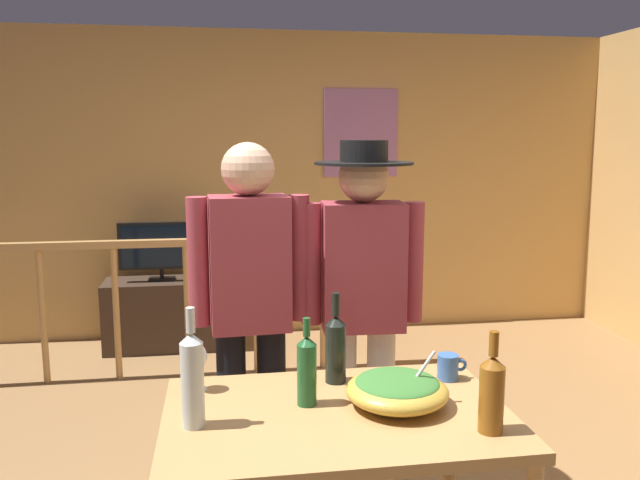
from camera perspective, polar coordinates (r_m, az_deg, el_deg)
The scene contains 15 objects.
back_wall at distance 5.45m, azimuth -3.83°, elevation 4.90°, with size 5.78×0.10×2.52m, color tan.
framed_picture at distance 5.48m, azimuth 3.66°, elevation 9.46°, with size 0.63×0.03×0.73m, color #A56D9F.
stair_railing at distance 4.54m, azimuth -8.87°, elevation -4.04°, with size 3.44×0.10×1.02m.
tv_console at distance 5.27m, azimuth -13.75°, elevation -6.40°, with size 0.90×0.40×0.55m, color #38281E.
flat_screen_tv at distance 5.12m, azimuth -14.01°, elevation -0.58°, with size 0.63×0.12×0.47m.
serving_table at distance 2.27m, azimuth 1.52°, elevation -16.87°, with size 1.16×0.77×0.76m.
salad_bowl at distance 2.27m, azimuth 6.87°, elevation -13.01°, with size 0.35×0.35×0.19m.
wine_glass at distance 2.39m, azimuth -11.01°, elevation -10.27°, with size 0.08×0.08×0.18m.
wine_bottle_green at distance 2.23m, azimuth -1.19°, elevation -11.39°, with size 0.07×0.07×0.31m.
wine_bottle_clear at distance 2.10m, azimuth -11.28°, elevation -11.92°, with size 0.07×0.07×0.39m.
wine_bottle_dark at distance 2.43m, azimuth 1.41°, elevation -9.48°, with size 0.08×0.08×0.34m.
wine_bottle_amber at distance 2.11m, azimuth 15.02°, elevation -12.91°, with size 0.08×0.08×0.33m.
mug_blue at distance 2.53m, azimuth 11.34°, elevation -11.01°, with size 0.12×0.08×0.10m.
person_standing_left at distance 2.84m, azimuth -6.23°, elevation -5.22°, with size 0.53×0.24×1.65m.
person_standing_right at distance 2.91m, azimuth 3.80°, elevation -4.48°, with size 0.55×0.43×1.65m.
Camera 1 is at (-0.48, -2.47, 1.67)m, focal length 35.99 mm.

